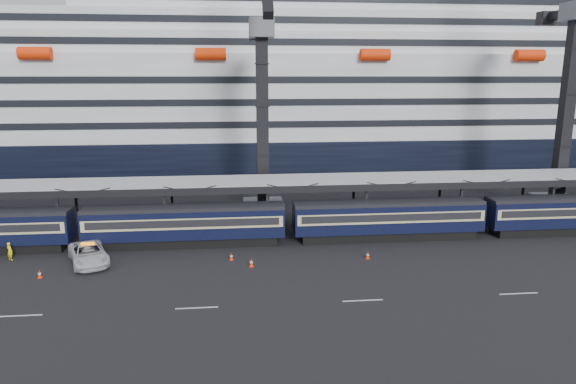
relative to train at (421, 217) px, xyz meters
name	(u,v)px	position (x,y,z in m)	size (l,w,h in m)	color
ground	(515,273)	(4.65, -10.00, -2.20)	(260.00, 260.00, 0.00)	black
train	(421,217)	(0.00, 0.00, 0.00)	(133.05, 3.00, 4.05)	black
canopy	(451,178)	(4.65, 4.00, 3.05)	(130.00, 6.25, 5.53)	#A1A4AA
cruise_ship	(368,99)	(3.57, 35.99, 10.14)	(214.09, 28.84, 34.00)	black
crane_dark_near	(263,114)	(-15.35, 8.59, 9.73)	(4.50, 17.75, 35.08)	#4C4E54
crane_dark_mid	(570,100)	(19.65, 7.59, 11.16)	(4.50, 18.24, 39.64)	#4C4E54
pickup_truck	(89,254)	(-31.36, -4.05, -1.34)	(2.86, 6.21, 1.73)	silver
worker	(10,251)	(-38.56, -2.50, -1.38)	(0.60, 0.39, 1.64)	yellow
traffic_cone_a	(40,274)	(-34.43, -7.11, -1.85)	(0.36, 0.36, 0.71)	#FF3308
traffic_cone_b	(251,262)	(-17.24, -6.32, -1.83)	(0.38, 0.38, 0.76)	#FF3308
traffic_cone_c	(231,256)	(-18.97, -4.50, -1.87)	(0.34, 0.34, 0.68)	#FF3308
traffic_cone_d	(368,255)	(-6.78, -5.42, -1.85)	(0.35, 0.35, 0.70)	#FF3308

